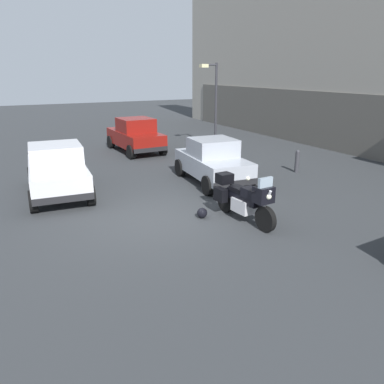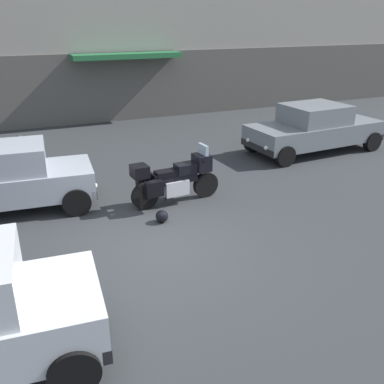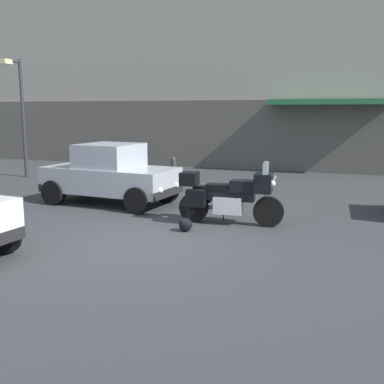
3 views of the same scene
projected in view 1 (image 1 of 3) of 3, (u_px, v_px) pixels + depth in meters
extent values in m
plane|color=#2D3033|center=(157.00, 218.00, 10.12)|extent=(80.00, 80.00, 0.00)
cylinder|color=black|center=(265.00, 219.00, 9.21)|extent=(0.65, 0.19, 0.64)
cylinder|color=black|center=(226.00, 201.00, 10.53)|extent=(0.65, 0.19, 0.64)
cylinder|color=#B7B7BC|center=(266.00, 202.00, 9.10)|extent=(0.33, 0.09, 0.68)
cube|color=#B7B7BC|center=(244.00, 205.00, 9.87)|extent=(0.63, 0.44, 0.36)
cube|color=black|center=(244.00, 197.00, 9.80)|extent=(1.12, 0.36, 0.28)
cube|color=black|center=(252.00, 193.00, 9.50)|extent=(0.54, 0.38, 0.24)
cube|color=black|center=(239.00, 190.00, 9.92)|extent=(0.58, 0.34, 0.12)
cube|color=black|center=(264.00, 195.00, 9.12)|extent=(0.39, 0.47, 0.40)
cube|color=#8C9EAD|center=(265.00, 183.00, 9.00)|extent=(0.11, 0.40, 0.28)
sphere|color=#EAEACC|center=(269.00, 197.00, 8.98)|extent=(0.14, 0.14, 0.14)
cylinder|color=black|center=(262.00, 190.00, 9.16)|extent=(0.09, 0.62, 0.04)
cylinder|color=#B7B7BC|center=(235.00, 202.00, 10.49)|extent=(0.56, 0.13, 0.09)
cube|color=black|center=(237.00, 191.00, 10.49)|extent=(0.41, 0.23, 0.36)
cube|color=black|center=(221.00, 195.00, 10.21)|extent=(0.41, 0.23, 0.36)
cube|color=black|center=(224.00, 178.00, 10.42)|extent=(0.39, 0.43, 0.28)
cylinder|color=black|center=(245.00, 212.00, 10.16)|extent=(0.03, 0.13, 0.29)
sphere|color=black|center=(202.00, 213.00, 10.12)|extent=(0.28, 0.28, 0.28)
cube|color=silver|center=(58.00, 174.00, 11.92)|extent=(3.91, 1.92, 0.68)
cube|color=silver|center=(56.00, 155.00, 11.59)|extent=(1.71, 1.62, 0.64)
cube|color=#8C9EAD|center=(54.00, 150.00, 12.25)|extent=(0.16, 1.39, 0.54)
cube|color=#8C9EAD|center=(57.00, 160.00, 10.93)|extent=(0.16, 1.39, 0.51)
cube|color=black|center=(54.00, 168.00, 13.62)|extent=(0.24, 1.64, 0.20)
cube|color=black|center=(64.00, 199.00, 10.37)|extent=(0.24, 1.64, 0.20)
cylinder|color=black|center=(32.00, 176.00, 13.01)|extent=(0.65, 0.27, 0.64)
cylinder|color=black|center=(78.00, 172.00, 13.59)|extent=(0.65, 0.27, 0.64)
cylinder|color=black|center=(33.00, 201.00, 10.46)|extent=(0.65, 0.27, 0.64)
cylinder|color=black|center=(91.00, 195.00, 11.04)|extent=(0.65, 0.27, 0.64)
sphere|color=silver|center=(41.00, 166.00, 13.46)|extent=(0.14, 0.14, 0.14)
sphere|color=silver|center=(67.00, 164.00, 13.79)|extent=(0.14, 0.14, 0.14)
cube|color=#9EA3AD|center=(213.00, 165.00, 13.21)|extent=(3.51, 1.83, 0.64)
cube|color=#9EA3AD|center=(213.00, 147.00, 13.02)|extent=(1.51, 1.54, 0.60)
cube|color=#8C9EAD|center=(221.00, 151.00, 12.44)|extent=(0.17, 1.33, 0.51)
cube|color=#8C9EAD|center=(205.00, 144.00, 13.59)|extent=(0.17, 1.33, 0.48)
cube|color=black|center=(235.00, 183.00, 11.82)|extent=(0.25, 1.56, 0.20)
cube|color=black|center=(194.00, 161.00, 14.72)|extent=(0.25, 1.56, 0.20)
cylinder|color=black|center=(249.00, 180.00, 12.47)|extent=(0.66, 0.27, 0.64)
cylinder|color=black|center=(208.00, 185.00, 11.93)|extent=(0.66, 0.27, 0.64)
cylinder|color=black|center=(216.00, 164.00, 14.67)|extent=(0.66, 0.27, 0.64)
cylinder|color=black|center=(180.00, 168.00, 14.13)|extent=(0.66, 0.27, 0.64)
sphere|color=silver|center=(248.00, 178.00, 11.90)|extent=(0.14, 0.14, 0.14)
sphere|color=silver|center=(224.00, 181.00, 11.58)|extent=(0.14, 0.14, 0.14)
cube|color=maroon|center=(135.00, 138.00, 18.32)|extent=(3.86, 1.80, 0.68)
cube|color=maroon|center=(136.00, 125.00, 18.00)|extent=(1.66, 1.57, 0.64)
cube|color=#8C9EAD|center=(130.00, 123.00, 18.62)|extent=(0.12, 1.40, 0.54)
cube|color=#8C9EAD|center=(142.00, 127.00, 17.38)|extent=(0.12, 1.40, 0.51)
cube|color=black|center=(123.00, 138.00, 19.93)|extent=(0.19, 1.64, 0.20)
cube|color=black|center=(151.00, 150.00, 16.86)|extent=(0.19, 1.64, 0.20)
cylinder|color=black|center=(111.00, 142.00, 19.26)|extent=(0.65, 0.25, 0.64)
cylinder|color=black|center=(139.00, 139.00, 19.99)|extent=(0.65, 0.25, 0.64)
cylinder|color=black|center=(131.00, 152.00, 16.86)|extent=(0.65, 0.25, 0.64)
cylinder|color=black|center=(163.00, 149.00, 17.59)|extent=(0.65, 0.25, 0.64)
sphere|color=silver|center=(114.00, 136.00, 19.72)|extent=(0.14, 0.14, 0.14)
sphere|color=silver|center=(130.00, 135.00, 20.15)|extent=(0.14, 0.14, 0.14)
cylinder|color=#2D2D33|center=(216.00, 107.00, 18.74)|extent=(0.12, 0.12, 4.16)
cylinder|color=#2D2D33|center=(210.00, 65.00, 17.98)|extent=(0.08, 0.70, 0.08)
cube|color=beige|center=(204.00, 66.00, 17.85)|extent=(0.28, 0.36, 0.16)
cylinder|color=#333338|center=(297.00, 162.00, 14.63)|extent=(0.16, 0.16, 0.81)
sphere|color=#333338|center=(298.00, 152.00, 14.51)|extent=(0.16, 0.16, 0.16)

